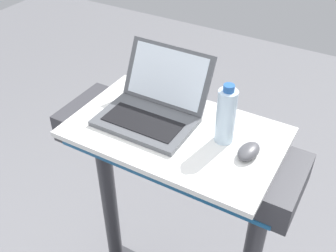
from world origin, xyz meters
The scene contains 4 objects.
desk_board centered at (0.00, 0.70, 1.16)m, with size 0.73×0.44×0.02m, color white.
laptop centered at (-0.11, 0.73, 1.22)m, with size 0.33×0.32×0.21m.
computer_mouse centered at (0.26, 0.70, 1.19)m, with size 0.06×0.10×0.03m, color #4C4C51.
water_bottle centered at (0.16, 0.73, 1.27)m, with size 0.06×0.06×0.21m.
Camera 1 is at (0.52, -0.25, 2.02)m, focal length 42.97 mm.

